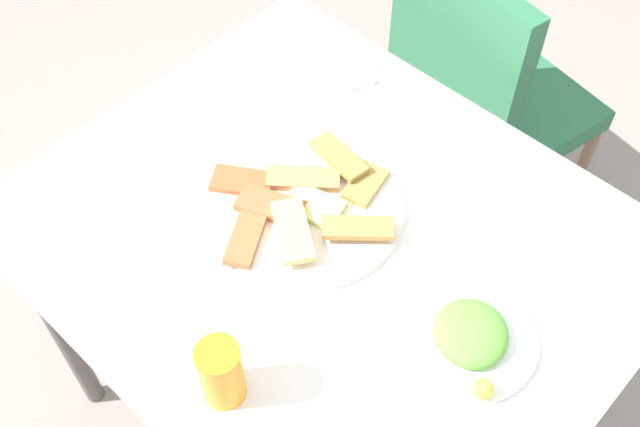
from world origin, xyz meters
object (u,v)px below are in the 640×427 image
at_px(dining_chair, 479,93).
at_px(soda_can, 221,373).
at_px(fork, 329,68).
at_px(salad_plate_greens, 470,338).
at_px(dining_table, 328,263).
at_px(pide_platter, 304,206).
at_px(paper_napkin, 335,65).
at_px(spoon, 341,59).

relative_size(dining_chair, soda_can, 7.45).
bearing_deg(soda_can, fork, 120.56).
xyz_separation_m(dining_chair, salad_plate_greens, (0.45, -0.71, 0.27)).
relative_size(soda_can, fork, 0.74).
relative_size(dining_table, fork, 6.30).
xyz_separation_m(pide_platter, paper_napkin, (-0.22, 0.31, -0.01)).
height_order(soda_can, spoon, soda_can).
relative_size(dining_table, salad_plate_greens, 4.83).
height_order(dining_chair, salad_plate_greens, dining_chair).
distance_m(dining_chair, spoon, 0.47).
bearing_deg(dining_table, spoon, 129.63).
bearing_deg(dining_chair, paper_napkin, -109.71).
relative_size(dining_table, dining_chair, 1.14).
bearing_deg(dining_table, dining_chair, 101.72).
height_order(soda_can, fork, soda_can).
height_order(pide_platter, soda_can, soda_can).
height_order(dining_chair, spoon, dining_chair).
bearing_deg(spoon, paper_napkin, -87.65).
distance_m(dining_chair, salad_plate_greens, 0.88).
distance_m(dining_table, pide_platter, 0.12).
bearing_deg(dining_table, fork, 132.79).
bearing_deg(soda_can, paper_napkin, 119.86).
relative_size(dining_table, soda_can, 8.50).
height_order(soda_can, paper_napkin, soda_can).
xyz_separation_m(dining_chair, spoon, (-0.14, -0.36, 0.26)).
height_order(fork, spoon, same).
distance_m(soda_can, fork, 0.73).
xyz_separation_m(salad_plate_greens, fork, (-0.59, 0.31, -0.01)).
height_order(dining_table, spoon, spoon).
distance_m(paper_napkin, fork, 0.02).
xyz_separation_m(dining_table, soda_can, (0.09, -0.32, 0.15)).
distance_m(pide_platter, paper_napkin, 0.38).
relative_size(salad_plate_greens, spoon, 1.10).
bearing_deg(soda_can, salad_plate_greens, 55.54).
bearing_deg(pide_platter, soda_can, -65.08).
height_order(pide_platter, spoon, pide_platter).
distance_m(dining_table, dining_chair, 0.74).
distance_m(dining_table, soda_can, 0.36).
bearing_deg(dining_chair, fork, -108.89).
relative_size(pide_platter, paper_napkin, 2.37).
bearing_deg(pide_platter, fork, 126.13).
relative_size(salad_plate_greens, fork, 1.30).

